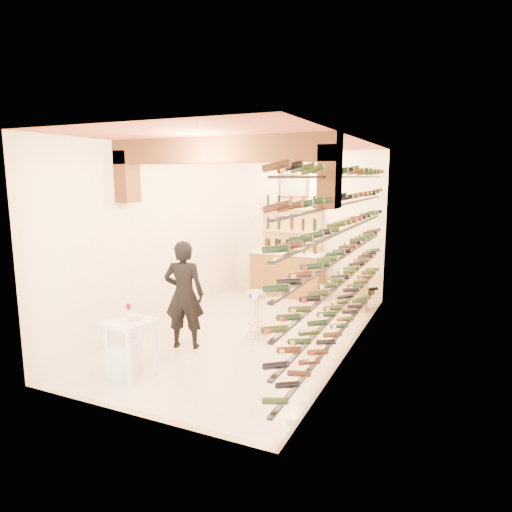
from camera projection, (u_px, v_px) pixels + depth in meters
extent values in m
plane|color=silver|center=(249.00, 333.00, 7.81)|extent=(6.00, 6.00, 0.00)
cube|color=white|center=(306.00, 224.00, 10.23)|extent=(3.50, 0.02, 3.20)
cube|color=white|center=(127.00, 277.00, 4.85)|extent=(3.50, 0.02, 3.20)
cube|color=white|center=(162.00, 235.00, 8.26)|extent=(0.02, 6.00, 3.20)
cube|color=white|center=(354.00, 248.00, 6.82)|extent=(0.02, 6.00, 3.20)
cube|color=#A6543B|center=(248.00, 142.00, 7.26)|extent=(3.50, 6.00, 0.02)
cube|color=brown|center=(218.00, 150.00, 6.40)|extent=(3.50, 0.35, 0.36)
cube|color=brown|center=(127.00, 177.00, 7.13)|extent=(0.24, 0.35, 0.80)
cube|color=brown|center=(330.00, 177.00, 5.79)|extent=(0.24, 0.35, 0.80)
cube|color=black|center=(340.00, 332.00, 7.12)|extent=(0.06, 5.70, 0.03)
cube|color=black|center=(341.00, 308.00, 7.05)|extent=(0.06, 5.70, 0.03)
cube|color=black|center=(342.00, 283.00, 6.98)|extent=(0.06, 5.70, 0.03)
cube|color=black|center=(343.00, 257.00, 6.91)|extent=(0.06, 5.70, 0.03)
cube|color=black|center=(344.00, 231.00, 6.84)|extent=(0.06, 5.70, 0.03)
cube|color=black|center=(344.00, 204.00, 6.77)|extent=(0.06, 5.70, 0.03)
cube|color=black|center=(345.00, 177.00, 6.71)|extent=(0.06, 5.70, 0.03)
cube|color=brown|center=(287.00, 275.00, 10.23)|extent=(1.60, 0.55, 0.96)
cube|color=white|center=(288.00, 252.00, 10.14)|extent=(1.70, 0.62, 0.05)
cube|color=tan|center=(292.00, 250.00, 10.38)|extent=(1.40, 0.10, 2.00)
cube|color=tan|center=(290.00, 274.00, 10.39)|extent=(1.40, 0.28, 0.04)
cube|color=tan|center=(290.00, 253.00, 10.30)|extent=(1.40, 0.28, 0.04)
cube|color=tan|center=(291.00, 231.00, 10.21)|extent=(1.40, 0.28, 0.04)
cube|color=tan|center=(291.00, 209.00, 10.13)|extent=(1.40, 0.28, 0.04)
cube|color=brown|center=(293.00, 186.00, 10.17)|extent=(0.70, 0.04, 0.55)
cube|color=#99998C|center=(293.00, 186.00, 10.15)|extent=(0.60, 0.01, 0.45)
cube|color=white|center=(131.00, 322.00, 5.99)|extent=(0.63, 0.63, 0.05)
cube|color=white|center=(108.00, 352.00, 6.00)|extent=(0.05, 0.05, 0.74)
cube|color=white|center=(130.00, 360.00, 5.75)|extent=(0.05, 0.05, 0.74)
cube|color=white|center=(134.00, 342.00, 6.35)|extent=(0.05, 0.05, 0.74)
cube|color=white|center=(156.00, 349.00, 6.11)|extent=(0.05, 0.05, 0.74)
cylinder|color=white|center=(135.00, 320.00, 5.98)|extent=(0.25, 0.25, 0.02)
cylinder|color=#BF7266|center=(135.00, 319.00, 5.97)|extent=(0.19, 0.19, 0.02)
cube|color=white|center=(113.00, 321.00, 5.95)|extent=(0.14, 0.14, 0.02)
cylinder|color=white|center=(129.00, 316.00, 6.19)|extent=(0.07, 0.07, 0.00)
cylinder|color=white|center=(129.00, 312.00, 6.18)|extent=(0.01, 0.01, 0.09)
cone|color=#5F081C|center=(128.00, 307.00, 6.16)|extent=(0.08, 0.08, 0.08)
cube|color=white|center=(125.00, 359.00, 6.14)|extent=(0.45, 0.45, 0.45)
imported|color=black|center=(184.00, 295.00, 7.04)|extent=(0.72, 0.59, 1.70)
cylinder|color=silver|center=(257.00, 336.00, 7.65)|extent=(0.40, 0.40, 0.03)
cylinder|color=silver|center=(257.00, 315.00, 7.59)|extent=(0.08, 0.08, 0.70)
cylinder|color=silver|center=(257.00, 294.00, 7.52)|extent=(0.38, 0.38, 0.07)
torus|color=silver|center=(257.00, 324.00, 7.61)|extent=(0.30, 0.30, 0.02)
cube|color=tan|center=(354.00, 302.00, 9.22)|extent=(0.51, 0.38, 0.29)
cube|color=tan|center=(355.00, 288.00, 9.17)|extent=(0.57, 0.49, 0.28)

